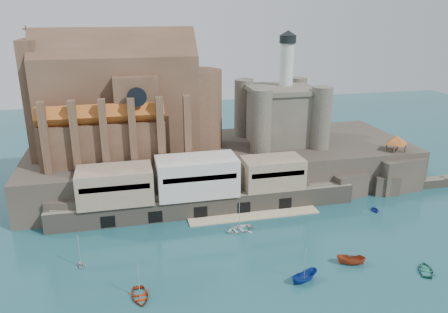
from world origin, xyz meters
TOP-DOWN VIEW (x-y plane):
  - ground at (0.00, 0.00)m, footprint 300.00×300.00m
  - promontory at (-0.19, 39.37)m, footprint 100.00×36.00m
  - quay at (-10.19, 23.07)m, footprint 70.00×12.00m
  - church at (-24.13, 41.85)m, footprint 47.00×25.93m
  - castle_keep at (16.08, 41.08)m, footprint 21.20×21.20m
  - rock_outcrop at (42.00, 25.84)m, footprint 14.50×10.50m
  - pavilion at (42.00, 26.00)m, footprint 6.40×6.40m
  - boat_0 at (-24.73, -5.93)m, footprint 4.05×1.45m
  - boat_2 at (3.03, -7.83)m, footprint 2.64×2.60m
  - boat_3 at (25.42, -10.06)m, footprint 3.70×2.77m
  - boat_4 at (-34.69, 5.71)m, footprint 2.58×2.01m
  - boat_5 at (13.45, -4.92)m, footprint 2.55×2.52m
  - boat_6 at (-3.12, 12.17)m, footprint 2.35×4.47m
  - boat_7 at (29.97, 14.00)m, footprint 2.78×1.89m

SIDE VIEW (x-z plane):
  - ground at x=0.00m, z-range 0.00..0.00m
  - boat_0 at x=-24.73m, z-range -2.79..2.79m
  - boat_2 at x=3.03m, z-range -2.69..2.69m
  - boat_3 at x=25.42m, z-range -2.57..2.57m
  - boat_4 at x=-34.69m, z-range -1.31..1.31m
  - boat_5 at x=13.45m, z-range -2.66..2.66m
  - boat_6 at x=-3.12m, z-range -3.01..3.01m
  - boat_7 at x=29.97m, z-range -1.51..1.51m
  - rock_outcrop at x=42.00m, z-range -0.33..8.37m
  - promontory at x=-0.19m, z-range -0.08..9.92m
  - quay at x=-10.19m, z-range -0.46..12.59m
  - pavilion at x=42.00m, z-range 10.03..15.43m
  - castle_keep at x=16.08m, z-range 3.66..32.96m
  - church at x=-24.13m, z-range 6.88..37.38m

